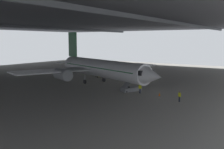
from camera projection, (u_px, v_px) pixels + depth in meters
name	position (u px, v px, depth m)	size (l,w,h in m)	color
ground_plane	(101.00, 84.00, 54.85)	(110.00, 110.00, 0.00)	gray
hangar_structure	(52.00, 20.00, 60.68)	(121.00, 99.00, 14.38)	#4C4F54
airplane_main	(99.00, 68.00, 54.20)	(33.28, 33.44, 10.94)	white
boarding_stairs	(131.00, 87.00, 47.04)	(4.32, 2.76, 4.55)	slate
crew_worker_near_nose	(179.00, 96.00, 38.68)	(0.40, 0.45, 1.59)	#232838
crew_worker_by_stairs	(140.00, 88.00, 44.91)	(0.27, 0.54, 1.66)	#232838
traffic_cone_orange	(159.00, 94.00, 42.82)	(0.36, 0.36, 0.60)	black
baggage_tug	(99.00, 75.00, 64.94)	(2.32, 2.46, 0.90)	yellow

